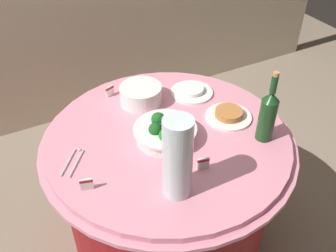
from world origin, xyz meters
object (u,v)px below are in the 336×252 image
Objects in this scene: decorative_fruit_vase at (177,160)px; label_placard_front at (110,90)px; serving_tongs at (73,162)px; broccoli_bowl at (166,131)px; label_placard_rear at (87,184)px; food_plate_rice at (192,91)px; label_placard_mid at (203,163)px; plate_stack at (140,95)px; wine_bottle at (268,115)px; food_plate_peanuts at (229,115)px.

decorative_fruit_vase reaches higher than label_placard_front.
label_placard_front is (0.31, 0.39, 0.03)m from serving_tongs.
broccoli_bowl is 0.42m from label_placard_rear.
serving_tongs is at bearing -162.83° from food_plate_rice.
label_placard_mid is at bearing -31.48° from serving_tongs.
plate_stack reaches higher than label_placard_rear.
broccoli_bowl is 0.31m from plate_stack.
wine_bottle reaches higher than label_placard_rear.
food_plate_peanuts is at bearing 33.29° from decorative_fruit_vase.
plate_stack is 3.82× the size of label_placard_mid.
wine_bottle reaches higher than plate_stack.
food_plate_peanuts is 0.27m from food_plate_rice.
decorative_fruit_vase is at bearing -159.89° from label_placard_mid.
label_placard_rear is at bearing -170.53° from food_plate_peanuts.
food_plate_peanuts is 1.00× the size of food_plate_rice.
label_placard_rear is (-0.74, -0.12, 0.01)m from food_plate_peanuts.
food_plate_rice is (0.27, -0.05, -0.03)m from plate_stack.
wine_bottle is 1.53× the size of food_plate_rice.
food_plate_rice is (0.39, 0.55, -0.15)m from decorative_fruit_vase.
food_plate_rice is 4.00× the size of label_placard_front.
food_plate_peanuts is at bearing 38.97° from label_placard_mid.
broccoli_bowl is 0.82× the size of decorative_fruit_vase.
serving_tongs is at bearing 176.40° from food_plate_peanuts.
label_placard_rear is (-0.31, -0.56, 0.00)m from label_placard_front.
wine_bottle is at bearing -5.07° from label_placard_rear.
decorative_fruit_vase is 0.74m from label_placard_front.
broccoli_bowl is at bearing -93.45° from plate_stack.
label_placard_rear is at bearing 166.35° from label_placard_mid.
food_plate_peanuts is (0.32, -0.31, -0.03)m from plate_stack.
wine_bottle is at bearing 6.58° from label_placard_mid.
label_placard_mid reaches higher than food_plate_peanuts.
broccoli_bowl reaches higher than food_plate_peanuts.
serving_tongs is (-0.80, 0.24, -0.12)m from wine_bottle.
label_placard_front is 0.69m from label_placard_mid.
wine_bottle reaches higher than label_placard_mid.
broccoli_bowl is 0.41m from serving_tongs.
wine_bottle reaches higher than label_placard_front.
wine_bottle is 1.53× the size of food_plate_peanuts.
decorative_fruit_vase reaches higher than broccoli_bowl.
wine_bottle is 6.11× the size of label_placard_mid.
broccoli_bowl reaches higher than food_plate_rice.
serving_tongs is 0.50m from label_placard_front.
label_placard_front is at bearing 102.06° from label_placard_mid.
serving_tongs is at bearing 163.23° from wine_bottle.
food_plate_rice is 0.79m from label_placard_rear.
serving_tongs is 0.75m from food_plate_peanuts.
serving_tongs is 2.80× the size of label_placard_rear.
decorative_fruit_vase is 0.48m from serving_tongs.
serving_tongs is 0.70× the size of food_plate_rice.
broccoli_bowl is at bearing 179.81° from food_plate_peanuts.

